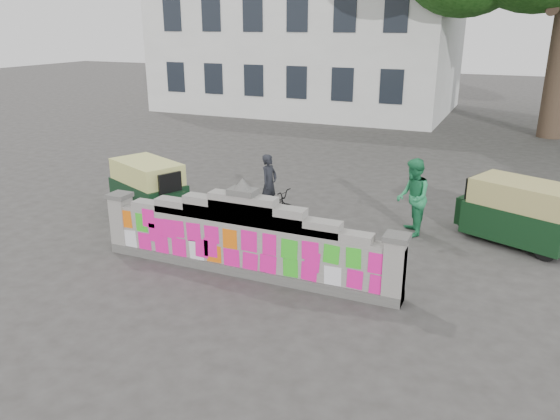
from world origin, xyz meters
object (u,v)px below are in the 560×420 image
(cyclist_rider, at_px, (269,193))
(rickshaw_right, at_px, (517,211))
(pedestrian, at_px, (413,198))
(cyclist_bike, at_px, (269,204))
(rickshaw_left, at_px, (149,187))

(cyclist_rider, height_order, rickshaw_right, cyclist_rider)
(cyclist_rider, xyz_separation_m, pedestrian, (3.51, 0.48, 0.18))
(cyclist_bike, relative_size, cyclist_rider, 1.12)
(cyclist_rider, xyz_separation_m, rickshaw_right, (5.80, 0.93, 0.02))
(cyclist_rider, distance_m, rickshaw_left, 3.23)
(pedestrian, distance_m, rickshaw_right, 2.34)
(cyclist_bike, xyz_separation_m, pedestrian, (3.51, 0.48, 0.49))
(pedestrian, height_order, rickshaw_left, pedestrian)
(rickshaw_left, xyz_separation_m, rickshaw_right, (8.95, 1.66, 0.03))
(cyclist_bike, bearing_deg, pedestrian, -73.29)
(cyclist_bike, height_order, rickshaw_right, rickshaw_right)
(pedestrian, relative_size, rickshaw_right, 0.68)
(cyclist_bike, bearing_deg, rickshaw_left, 112.05)
(cyclist_bike, relative_size, rickshaw_left, 0.64)
(cyclist_bike, bearing_deg, rickshaw_right, -71.98)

